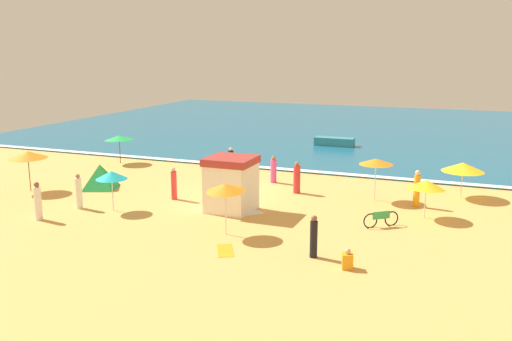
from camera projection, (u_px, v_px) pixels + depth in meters
name	position (u px, v px, depth m)	size (l,w,h in m)	color
ground_plane	(238.00, 191.00, 32.06)	(60.00, 60.00, 0.00)	#E0A856
ocean_water	(345.00, 128.00, 57.47)	(60.00, 44.00, 0.10)	#196084
wave_breaker_foam	(275.00, 168.00, 37.76)	(57.00, 0.70, 0.01)	white
lifeguard_cabana	(231.00, 184.00, 27.93)	(2.32, 2.29, 2.78)	white
beach_umbrella_0	(225.00, 188.00, 24.18)	(1.99, 2.00, 2.37)	silver
beach_umbrella_1	(463.00, 167.00, 30.38)	(3.24, 3.24, 1.98)	silver
beach_umbrella_3	(28.00, 155.00, 31.71)	(2.98, 2.98, 2.37)	#4C3823
beach_umbrella_4	(376.00, 162.00, 29.76)	(2.57, 2.57, 2.30)	silver
beach_umbrella_5	(112.00, 175.00, 27.85)	(2.17, 2.17, 2.08)	silver
beach_umbrella_6	(119.00, 138.00, 39.57)	(2.72, 2.72, 2.03)	#4C3823
beach_umbrella_7	(426.00, 185.00, 26.66)	(2.22, 2.23, 1.96)	silver
beach_tent	(100.00, 176.00, 32.53)	(2.37, 2.41, 1.46)	green
parked_bicycle	(381.00, 219.00, 25.64)	(1.45, 1.20, 0.76)	black
beachgoer_0	(231.00, 160.00, 37.15)	(0.51, 0.51, 1.63)	black
beachgoer_1	(417.00, 189.00, 28.78)	(0.45, 0.45, 1.94)	orange
beachgoer_2	(274.00, 170.00, 34.01)	(0.52, 0.52, 1.67)	#D84CA5
beachgoer_3	(38.00, 202.00, 26.57)	(0.44, 0.44, 1.87)	white
beachgoer_4	(174.00, 184.00, 30.20)	(0.31, 0.31, 1.78)	red
beachgoer_5	(297.00, 178.00, 31.53)	(0.49, 0.49, 1.83)	red
beachgoer_7	(347.00, 260.00, 20.74)	(0.49, 0.49, 0.80)	orange
beachgoer_8	(314.00, 237.00, 21.78)	(0.38, 0.38, 1.72)	black
beachgoer_9	(79.00, 192.00, 28.49)	(0.47, 0.47, 1.81)	white
beach_towel_0	(225.00, 250.00, 22.67)	(1.27, 1.64, 0.01)	orange
beach_towel_1	(250.00, 213.00, 27.75)	(1.38, 1.39, 0.01)	white
small_boat_0	(334.00, 142.00, 46.49)	(3.30, 1.09, 0.68)	teal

